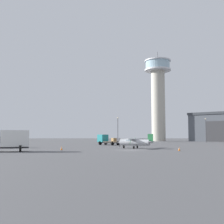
{
  "coord_description": "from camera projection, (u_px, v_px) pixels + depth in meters",
  "views": [
    {
      "loc": [
        -3.47,
        -46.26,
        2.4
      ],
      "look_at": [
        -2.68,
        19.17,
        8.0
      ],
      "focal_mm": 44.32,
      "sensor_mm": 36.0,
      "label": 1
    }
  ],
  "objects": [
    {
      "name": "control_tower",
      "position": [
        158.0,
        92.0,
        120.38
      ],
      "size": [
        11.46,
        11.46,
        39.35
      ],
      "color": "#B2AD9E",
      "rests_on": "ground_plane"
    },
    {
      "name": "traffic_cone_mid_apron",
      "position": [
        179.0,
        149.0,
        43.46
      ],
      "size": [
        0.36,
        0.36,
        0.64
      ],
      "color": "black",
      "rests_on": "ground_plane"
    },
    {
      "name": "light_post_west",
      "position": [
        206.0,
        128.0,
        96.33
      ],
      "size": [
        0.44,
        0.44,
        8.48
      ],
      "color": "#38383D",
      "rests_on": "ground_plane"
    },
    {
      "name": "airplane_silver",
      "position": [
        135.0,
        142.0,
        51.56
      ],
      "size": [
        7.03,
        8.83,
        2.7
      ],
      "rotation": [
        0.0,
        0.0,
        2.71
      ],
      "color": "#B7BABF",
      "rests_on": "ground_plane"
    },
    {
      "name": "traffic_cone_near_left",
      "position": [
        62.0,
        148.0,
        45.54
      ],
      "size": [
        0.36,
        0.36,
        0.65
      ],
      "color": "black",
      "rests_on": "ground_plane"
    },
    {
      "name": "ground_plane",
      "position": [
        129.0,
        150.0,
        45.92
      ],
      "size": [
        400.0,
        400.0,
        0.0
      ],
      "primitive_type": "plane",
      "color": "#545456"
    },
    {
      "name": "truck_flatbed_teal",
      "position": [
        106.0,
        140.0,
        70.91
      ],
      "size": [
        6.39,
        6.24,
        2.67
      ],
      "rotation": [
        0.0,
        0.0,
        2.38
      ],
      "color": "#38383D",
      "rests_on": "ground_plane"
    },
    {
      "name": "light_post_north",
      "position": [
        118.0,
        128.0,
        88.75
      ],
      "size": [
        0.44,
        0.44,
        8.33
      ],
      "color": "#38383D",
      "rests_on": "ground_plane"
    },
    {
      "name": "truck_box_white",
      "position": [
        9.0,
        140.0,
        41.48
      ],
      "size": [
        6.41,
        4.18,
        3.2
      ],
      "rotation": [
        0.0,
        0.0,
        3.43
      ],
      "color": "#38383D",
      "rests_on": "ground_plane"
    }
  ]
}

